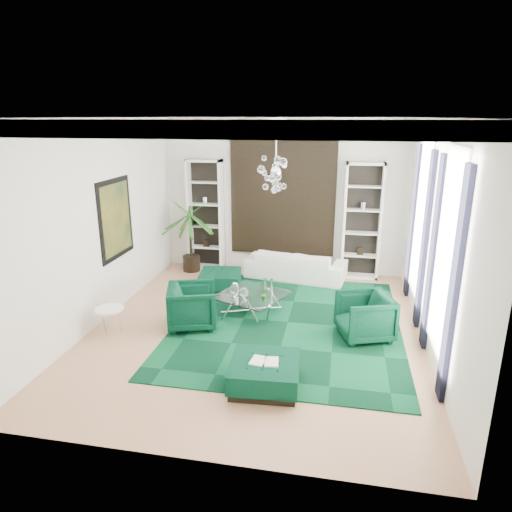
% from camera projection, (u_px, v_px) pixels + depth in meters
% --- Properties ---
extents(floor, '(6.00, 7.00, 0.02)m').
position_uv_depth(floor, '(256.00, 329.00, 8.56)').
color(floor, tan).
rests_on(floor, ground).
extents(ceiling, '(6.00, 7.00, 0.02)m').
position_uv_depth(ceiling, '(256.00, 117.00, 7.44)').
color(ceiling, white).
rests_on(ceiling, ground).
extents(wall_back, '(6.00, 0.02, 3.80)m').
position_uv_depth(wall_back, '(283.00, 197.00, 11.30)').
color(wall_back, silver).
rests_on(wall_back, ground).
extents(wall_front, '(6.00, 0.02, 3.80)m').
position_uv_depth(wall_front, '(193.00, 310.00, 4.71)').
color(wall_front, silver).
rests_on(wall_front, ground).
extents(wall_left, '(0.02, 7.00, 3.80)m').
position_uv_depth(wall_left, '(99.00, 223.00, 8.54)').
color(wall_left, silver).
rests_on(wall_left, ground).
extents(wall_right, '(0.02, 7.00, 3.80)m').
position_uv_depth(wall_right, '(437.00, 238.00, 7.46)').
color(wall_right, silver).
rests_on(wall_right, ground).
extents(crown_molding, '(6.00, 7.00, 0.18)m').
position_uv_depth(crown_molding, '(256.00, 124.00, 7.47)').
color(crown_molding, white).
rests_on(crown_molding, ceiling).
extents(ceiling_medallion, '(0.90, 0.90, 0.05)m').
position_uv_depth(ceiling_medallion, '(260.00, 119.00, 7.73)').
color(ceiling_medallion, white).
rests_on(ceiling_medallion, ceiling).
extents(tapestry, '(2.50, 0.06, 2.80)m').
position_uv_depth(tapestry, '(283.00, 197.00, 11.25)').
color(tapestry, black).
rests_on(tapestry, wall_back).
extents(shelving_left, '(0.90, 0.38, 2.80)m').
position_uv_depth(shelving_left, '(206.00, 215.00, 11.61)').
color(shelving_left, white).
rests_on(shelving_left, floor).
extents(shelving_right, '(0.90, 0.38, 2.80)m').
position_uv_depth(shelving_right, '(362.00, 222.00, 10.91)').
color(shelving_right, white).
rests_on(shelving_right, floor).
extents(painting, '(0.04, 1.30, 1.60)m').
position_uv_depth(painting, '(116.00, 219.00, 9.11)').
color(painting, black).
rests_on(painting, wall_left).
extents(window_near, '(0.03, 1.10, 2.90)m').
position_uv_depth(window_near, '(447.00, 254.00, 6.62)').
color(window_near, white).
rests_on(window_near, wall_right).
extents(curtain_near_a, '(0.07, 0.30, 3.25)m').
position_uv_depth(curtain_near_a, '(454.00, 289.00, 5.97)').
color(curtain_near_a, black).
rests_on(curtain_near_a, floor).
extents(curtain_near_b, '(0.07, 0.30, 3.25)m').
position_uv_depth(curtain_near_b, '(433.00, 255.00, 7.43)').
color(curtain_near_b, black).
rests_on(curtain_near_b, floor).
extents(window_far, '(0.03, 1.10, 2.90)m').
position_uv_depth(window_far, '(421.00, 219.00, 8.87)').
color(window_far, white).
rests_on(window_far, wall_right).
extents(curtain_far_a, '(0.07, 0.30, 3.25)m').
position_uv_depth(curtain_far_a, '(425.00, 242.00, 8.22)').
color(curtain_far_a, black).
rests_on(curtain_far_a, floor).
extents(curtain_far_b, '(0.07, 0.30, 3.25)m').
position_uv_depth(curtain_far_b, '(413.00, 223.00, 9.69)').
color(curtain_far_b, black).
rests_on(curtain_far_b, floor).
extents(rug, '(4.20, 5.00, 0.02)m').
position_uv_depth(rug, '(288.00, 322.00, 8.78)').
color(rug, black).
rests_on(rug, floor).
extents(sofa, '(2.51, 1.31, 0.70)m').
position_uv_depth(sofa, '(295.00, 265.00, 11.11)').
color(sofa, white).
rests_on(sofa, floor).
extents(armchair_left, '(1.11, 1.10, 0.81)m').
position_uv_depth(armchair_left, '(192.00, 306.00, 8.55)').
color(armchair_left, black).
rests_on(armchair_left, floor).
extents(armchair_right, '(1.12, 1.11, 0.81)m').
position_uv_depth(armchair_right, '(365.00, 316.00, 8.10)').
color(armchair_right, black).
rests_on(armchair_right, floor).
extents(coffee_table, '(1.57, 1.57, 0.41)m').
position_uv_depth(coffee_table, '(252.00, 304.00, 9.15)').
color(coffee_table, white).
rests_on(coffee_table, floor).
extents(ottoman_side, '(1.02, 1.02, 0.40)m').
position_uv_depth(ottoman_side, '(220.00, 280.00, 10.48)').
color(ottoman_side, black).
rests_on(ottoman_side, floor).
extents(ottoman_front, '(1.06, 1.06, 0.40)m').
position_uv_depth(ottoman_front, '(265.00, 374.00, 6.68)').
color(ottoman_front, black).
rests_on(ottoman_front, floor).
extents(book, '(0.42, 0.28, 0.03)m').
position_uv_depth(book, '(265.00, 361.00, 6.62)').
color(book, white).
rests_on(book, ottoman_front).
extents(side_table, '(0.63, 0.63, 0.50)m').
position_uv_depth(side_table, '(111.00, 322.00, 8.26)').
color(side_table, white).
rests_on(side_table, floor).
extents(palm, '(1.68, 1.68, 2.40)m').
position_uv_depth(palm, '(190.00, 225.00, 11.42)').
color(palm, '#27611F').
rests_on(palm, floor).
extents(chandelier, '(0.94, 0.94, 0.72)m').
position_uv_depth(chandelier, '(276.00, 172.00, 8.19)').
color(chandelier, white).
rests_on(chandelier, ceiling).
extents(table_plant, '(0.16, 0.15, 0.24)m').
position_uv_depth(table_plant, '(264.00, 294.00, 8.77)').
color(table_plant, '#27611F').
rests_on(table_plant, coffee_table).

